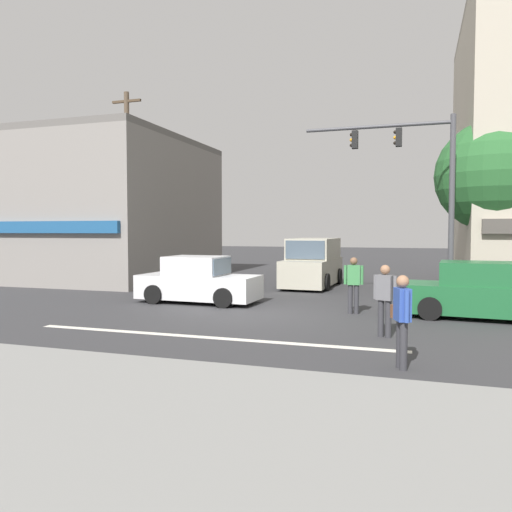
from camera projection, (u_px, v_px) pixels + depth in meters
ground_plane at (255, 313)px, 14.76m from camera, size 120.00×120.00×0.00m
lane_marking_stripe at (207, 337)px, 11.44m from camera, size 9.00×0.24×0.01m
sidewalk_curb at (57, 407)px, 6.69m from camera, size 40.00×5.00×0.16m
building_left_block at (72, 210)px, 26.49m from camera, size 13.16×10.21×7.08m
street_tree at (492, 176)px, 18.06m from camera, size 3.98×3.98×6.44m
utility_pole_near_left at (128, 186)px, 22.03m from camera, size 1.40×0.22×8.52m
traffic_light_mast at (420, 178)px, 16.40m from camera, size 4.89×0.24×6.20m
sedan_crossing_rightbound at (479, 293)px, 13.92m from camera, size 4.22×2.11×1.58m
sedan_waiting_far at (198, 282)px, 17.01m from camera, size 4.15×1.98×1.58m
van_parked_curbside at (313, 264)px, 21.92m from camera, size 2.14×4.65×2.11m
pedestrian_foreground_with_bag at (402, 315)px, 8.83m from camera, size 0.39×0.69×1.67m
pedestrian_mid_crossing at (385, 296)px, 11.43m from camera, size 0.54×0.33×1.67m
pedestrian_far_side at (354, 282)px, 14.67m from camera, size 0.57×0.26×1.67m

